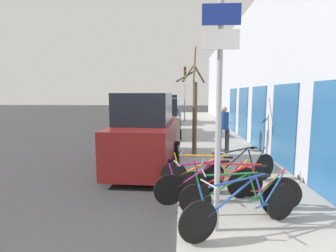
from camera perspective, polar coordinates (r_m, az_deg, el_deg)
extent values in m
plane|color=#333335|center=(13.05, -1.74, -3.62)|extent=(80.00, 80.00, 0.00)
cube|color=#9E9B93|center=(15.83, 8.53, -1.51)|extent=(3.20, 32.00, 0.15)
cube|color=#B2B7C1|center=(15.94, 15.11, 9.84)|extent=(0.20, 32.00, 6.50)
cube|color=#26598C|center=(6.46, 32.32, -2.91)|extent=(0.03, 1.91, 2.57)
cube|color=#26598C|center=(8.91, 23.77, 0.08)|extent=(0.03, 1.91, 2.57)
cube|color=#26598C|center=(11.49, 18.98, 1.76)|extent=(0.03, 1.91, 2.57)
cube|color=#26598C|center=(14.13, 15.95, 2.81)|extent=(0.03, 1.91, 2.57)
cube|color=#26598C|center=(16.79, 13.88, 3.53)|extent=(0.03, 1.91, 2.57)
cylinder|color=#939399|center=(4.25, 10.92, 1.54)|extent=(0.09, 0.09, 3.77)
cube|color=navy|center=(4.33, 11.57, 22.72)|extent=(0.58, 0.02, 0.31)
cube|color=white|center=(4.25, 11.44, 18.00)|extent=(0.57, 0.02, 0.29)
cylinder|color=black|center=(4.27, 6.59, -20.05)|extent=(0.62, 0.35, 0.68)
cylinder|color=black|center=(5.33, 23.48, -14.91)|extent=(0.62, 0.35, 0.68)
cylinder|color=#1E4799|center=(4.50, 14.06, -14.40)|extent=(0.89, 0.49, 0.56)
cylinder|color=#1E4799|center=(4.47, 15.04, -11.32)|extent=(1.03, 0.57, 0.09)
cylinder|color=#1E4799|center=(4.87, 19.42, -13.22)|extent=(0.20, 0.13, 0.49)
cylinder|color=#1E4799|center=(5.11, 21.12, -15.47)|extent=(0.56, 0.32, 0.08)
cylinder|color=#1E4799|center=(5.09, 21.95, -12.75)|extent=(0.42, 0.24, 0.55)
cylinder|color=#1E4799|center=(4.19, 7.72, -16.26)|extent=(0.20, 0.13, 0.59)
cube|color=black|center=(4.85, 20.30, -10.14)|extent=(0.21, 0.16, 0.04)
cylinder|color=#99999E|center=(4.13, 8.83, -12.33)|extent=(0.23, 0.40, 0.02)
cylinder|color=black|center=(5.10, 5.92, -15.76)|extent=(0.61, 0.08, 0.61)
cylinder|color=black|center=(5.49, 22.62, -14.58)|extent=(0.61, 0.08, 0.61)
cylinder|color=#197233|center=(5.10, 12.58, -12.50)|extent=(0.86, 0.09, 0.51)
cylinder|color=#197233|center=(5.05, 13.51, -10.15)|extent=(1.00, 0.10, 0.08)
cylinder|color=#197233|center=(5.24, 18.02, -12.39)|extent=(0.19, 0.05, 0.44)
cylinder|color=#197233|center=(5.39, 19.92, -14.63)|extent=(0.54, 0.07, 0.07)
cylinder|color=#197233|center=(5.34, 20.81, -12.41)|extent=(0.41, 0.06, 0.49)
cylinder|color=#197233|center=(5.02, 6.86, -12.99)|extent=(0.19, 0.04, 0.53)
cube|color=black|center=(5.19, 18.94, -9.89)|extent=(0.20, 0.09, 0.04)
cylinder|color=#99999E|center=(4.94, 7.80, -10.11)|extent=(0.05, 0.44, 0.02)
cylinder|color=black|center=(5.69, 5.62, -13.02)|extent=(0.66, 0.14, 0.66)
cylinder|color=black|center=(5.78, 23.92, -13.30)|extent=(0.66, 0.14, 0.66)
cylinder|color=red|center=(5.56, 12.61, -10.34)|extent=(0.99, 0.20, 0.54)
cylinder|color=red|center=(5.50, 13.61, -8.07)|extent=(1.15, 0.22, 0.09)
cylinder|color=red|center=(5.61, 18.63, -10.67)|extent=(0.21, 0.07, 0.47)
cylinder|color=red|center=(5.72, 20.80, -13.12)|extent=(0.62, 0.13, 0.08)
cylinder|color=red|center=(5.66, 21.81, -10.91)|extent=(0.47, 0.10, 0.53)
cylinder|color=red|center=(5.60, 6.57, -10.38)|extent=(0.21, 0.07, 0.57)
cube|color=black|center=(5.55, 19.65, -8.21)|extent=(0.21, 0.11, 0.04)
cylinder|color=#99999E|center=(5.51, 7.54, -7.64)|extent=(0.10, 0.44, 0.02)
cylinder|color=black|center=(5.51, 0.27, -13.75)|extent=(0.63, 0.21, 0.65)
cylinder|color=black|center=(6.07, 15.61, -12.02)|extent=(0.63, 0.21, 0.65)
cylinder|color=#8C1E72|center=(5.58, 6.43, -10.28)|extent=(0.88, 0.29, 0.53)
cylinder|color=#8C1E72|center=(5.54, 7.26, -7.96)|extent=(1.02, 0.33, 0.08)
cylinder|color=#8C1E72|center=(5.77, 11.42, -10.02)|extent=(0.20, 0.09, 0.47)
cylinder|color=#8C1E72|center=(5.93, 13.17, -12.14)|extent=(0.55, 0.18, 0.08)
cylinder|color=#8C1E72|center=(5.90, 13.94, -9.96)|extent=(0.42, 0.15, 0.52)
cylinder|color=#8C1E72|center=(5.44, 1.11, -10.96)|extent=(0.19, 0.08, 0.56)
cube|color=black|center=(5.74, 12.22, -7.58)|extent=(0.21, 0.13, 0.04)
cylinder|color=#99999E|center=(5.38, 1.96, -8.10)|extent=(0.15, 0.43, 0.02)
cylinder|color=black|center=(6.34, 1.39, -10.82)|extent=(0.66, 0.17, 0.67)
cylinder|color=black|center=(6.18, 16.79, -11.61)|extent=(0.66, 0.17, 0.67)
cylinder|color=orange|center=(6.14, 7.10, -8.48)|extent=(0.92, 0.23, 0.55)
cylinder|color=orange|center=(6.07, 7.91, -6.40)|extent=(1.06, 0.26, 0.09)
cylinder|color=orange|center=(6.10, 12.16, -8.94)|extent=(0.20, 0.08, 0.48)
cylinder|color=orange|center=(6.17, 14.05, -11.31)|extent=(0.57, 0.15, 0.08)
cylinder|color=orange|center=(6.10, 14.91, -9.26)|extent=(0.43, 0.12, 0.53)
cylinder|color=orange|center=(6.24, 2.15, -8.41)|extent=(0.20, 0.07, 0.57)
cube|color=black|center=(6.03, 13.02, -6.66)|extent=(0.21, 0.12, 0.04)
cylinder|color=#99999E|center=(6.16, 2.91, -5.92)|extent=(0.12, 0.44, 0.02)
cylinder|color=black|center=(6.24, 9.61, -11.08)|extent=(0.60, 0.41, 0.70)
cylinder|color=black|center=(7.47, 20.24, -8.36)|extent=(0.60, 0.41, 0.70)
cylinder|color=black|center=(6.59, 14.16, -7.30)|extent=(0.85, 0.58, 0.57)
cylinder|color=black|center=(6.59, 14.78, -5.12)|extent=(0.99, 0.67, 0.09)
cylinder|color=black|center=(7.00, 17.55, -6.77)|extent=(0.20, 0.15, 0.50)
cylinder|color=black|center=(7.23, 18.67, -8.59)|extent=(0.54, 0.37, 0.08)
cylinder|color=black|center=(7.24, 19.21, -6.60)|extent=(0.41, 0.28, 0.56)
cylinder|color=black|center=(6.21, 10.31, -8.32)|extent=(0.19, 0.14, 0.60)
cube|color=black|center=(7.01, 18.12, -4.57)|extent=(0.21, 0.18, 0.04)
cylinder|color=#99999E|center=(6.20, 10.99, -5.55)|extent=(0.26, 0.38, 0.02)
cube|color=maroon|center=(8.67, -4.83, -3.57)|extent=(1.91, 4.51, 1.31)
cube|color=black|center=(8.36, -5.13, 3.87)|extent=(1.66, 2.37, 0.96)
cylinder|color=black|center=(10.27, -8.29, -4.87)|extent=(0.24, 0.63, 0.62)
cylinder|color=black|center=(10.02, 1.51, -5.11)|extent=(0.24, 0.63, 0.62)
cylinder|color=black|center=(7.70, -13.09, -9.08)|extent=(0.24, 0.63, 0.62)
cylinder|color=black|center=(7.36, 0.13, -9.66)|extent=(0.24, 0.63, 0.62)
cube|color=gray|center=(14.58, -1.52, 0.44)|extent=(2.13, 4.83, 1.11)
cube|color=black|center=(14.31, -1.54, 4.31)|extent=(1.81, 2.55, 0.88)
cylinder|color=black|center=(16.12, -4.71, -0.39)|extent=(0.26, 0.67, 0.65)
cylinder|color=black|center=(16.09, 1.88, -0.38)|extent=(0.26, 0.67, 0.65)
cylinder|color=black|center=(13.24, -5.64, -2.05)|extent=(0.26, 0.67, 0.65)
cylinder|color=black|center=(13.20, 2.40, -2.05)|extent=(0.26, 0.67, 0.65)
cube|color=navy|center=(20.48, -0.44, 2.51)|extent=(2.01, 4.51, 1.19)
cube|color=black|center=(20.25, -0.45, 5.49)|extent=(1.74, 2.37, 0.95)
cylinder|color=black|center=(21.93, -2.77, 1.64)|extent=(0.24, 0.67, 0.66)
cylinder|color=black|center=(21.90, 2.05, 1.63)|extent=(0.24, 0.67, 0.66)
cylinder|color=black|center=(19.20, -3.28, 0.85)|extent=(0.24, 0.67, 0.66)
cylinder|color=black|center=(19.16, 2.22, 0.84)|extent=(0.24, 0.67, 0.66)
cylinder|color=#333338|center=(10.65, 12.73, -3.05)|extent=(0.16, 0.16, 0.87)
cylinder|color=#333338|center=(10.58, 11.11, -3.08)|extent=(0.16, 0.16, 0.87)
cylinder|color=navy|center=(10.50, 12.04, 1.12)|extent=(0.40, 0.40, 0.69)
sphere|color=tan|center=(10.46, 12.10, 3.63)|extent=(0.24, 0.24, 0.24)
cylinder|color=brown|center=(9.54, 5.83, 1.44)|extent=(0.16, 0.16, 2.69)
cylinder|color=brown|center=(9.18, 5.82, 13.41)|extent=(0.16, 0.79, 1.25)
cylinder|color=brown|center=(9.41, 4.59, 11.57)|extent=(0.53, 0.29, 0.69)
cylinder|color=brown|center=(9.83, 6.97, 10.95)|extent=(0.45, 0.67, 0.57)
cylinder|color=brown|center=(9.38, 3.90, 10.78)|extent=(0.73, 0.31, 0.45)
cylinder|color=#939399|center=(21.45, 3.69, 7.05)|extent=(0.10, 0.10, 4.50)
cube|color=black|center=(21.43, 3.73, 11.87)|extent=(0.20, 0.16, 0.64)
sphere|color=red|center=(21.35, 3.74, 12.42)|extent=(0.11, 0.11, 0.11)
sphere|color=orange|center=(21.34, 3.74, 11.89)|extent=(0.11, 0.11, 0.11)
sphere|color=green|center=(21.32, 3.73, 11.35)|extent=(0.11, 0.11, 0.11)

